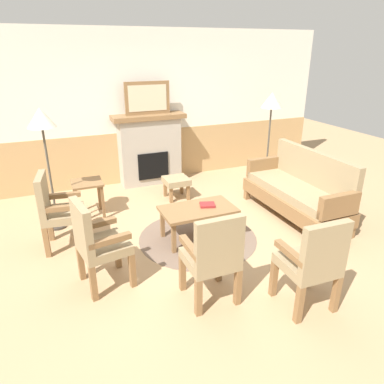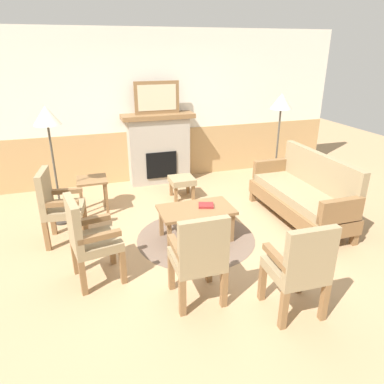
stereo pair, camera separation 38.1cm
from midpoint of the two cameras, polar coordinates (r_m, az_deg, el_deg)
ground_plane at (r=4.78m, az=3.60°, el=-7.68°), size 14.00×14.00×0.00m
wall_back at (r=6.71m, az=-4.39°, el=13.01°), size 7.20×0.14×2.70m
fireplace at (r=6.61m, az=-3.71°, el=7.06°), size 1.30×0.44×1.28m
framed_picture at (r=6.43m, az=-3.91°, el=14.88°), size 0.80×0.04×0.56m
couch at (r=5.44m, az=19.26°, el=-0.44°), size 0.70×1.80×0.98m
coffee_table at (r=4.63m, az=3.01°, el=-3.28°), size 0.96×0.56×0.44m
round_rug at (r=4.81m, az=2.92°, el=-7.39°), size 1.58×1.58×0.01m
book_on_table at (r=4.67m, az=4.60°, el=-2.19°), size 0.23×0.21×0.03m
footstool at (r=5.95m, az=0.20°, el=1.63°), size 0.40×0.40×0.36m
armchair_near_fireplace at (r=3.85m, az=-13.58°, el=-7.02°), size 0.55×0.55×0.98m
armchair_by_window_left at (r=4.75m, az=-18.69°, el=-1.80°), size 0.54×0.54×0.98m
armchair_front_left at (r=3.49m, az=20.05°, el=-11.15°), size 0.50×0.50×0.98m
armchair_front_center at (r=3.44m, az=4.39°, el=-10.14°), size 0.48×0.48×0.98m
side_table at (r=5.51m, az=-13.80°, el=0.92°), size 0.44×0.44×0.55m
floor_lamp_by_couch at (r=6.26m, az=15.83°, el=12.89°), size 0.36×0.36×1.68m
floor_lamp_by_chairs at (r=5.05m, az=-20.18°, el=10.30°), size 0.36×0.36×1.68m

